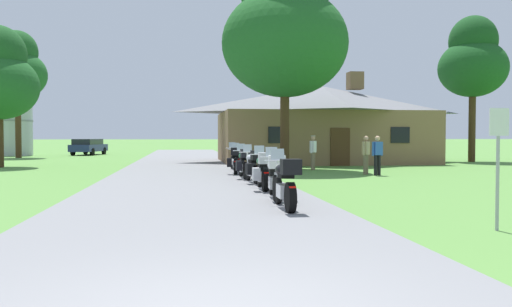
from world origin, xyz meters
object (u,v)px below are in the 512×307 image
bystander_white_shirt_near_lodge (313,151)px  motorcycle_green_fifth_in_row (244,164)px  metal_silo_distant (11,116)px  motorcycle_silver_sixth_in_row (236,161)px  bystander_tan_shirt_beside_signpost (366,153)px  bystander_blue_shirt_by_tree (377,153)px  tree_left_far (17,68)px  tree_right_of_lodge (473,61)px  motorcycle_green_third_in_row (263,171)px  metal_signpost_roadside (498,154)px  parked_navy_suv_far_left (88,146)px  motorcycle_blue_farthest_in_row (236,158)px  motorcycle_white_second_in_row (275,176)px  motorcycle_black_nearest_to_camera (285,184)px  tree_by_lodge_front (285,28)px  motorcycle_silver_fourth_in_row (254,167)px

bystander_white_shirt_near_lodge → motorcycle_green_fifth_in_row: bearing=0.3°
metal_silo_distant → motorcycle_silver_sixth_in_row: bearing=-56.5°
bystander_tan_shirt_beside_signpost → bystander_white_shirt_near_lodge: bearing=-112.7°
motorcycle_silver_sixth_in_row → metal_silo_distant: size_ratio=0.31×
bystander_tan_shirt_beside_signpost → bystander_blue_shirt_by_tree: (0.27, -0.65, 0.00)m
tree_left_far → tree_right_of_lodge: (30.87, -10.49, -0.30)m
motorcycle_green_third_in_row → metal_signpost_roadside: 7.63m
tree_left_far → parked_navy_suv_far_left: size_ratio=1.98×
motorcycle_silver_sixth_in_row → bystander_tan_shirt_beside_signpost: bystander_tan_shirt_beside_signpost is taller
motorcycle_silver_sixth_in_row → motorcycle_blue_farthest_in_row: 2.24m
motorcycle_white_second_in_row → bystander_tan_shirt_beside_signpost: 10.13m
motorcycle_black_nearest_to_camera → tree_left_far: bearing=115.1°
motorcycle_blue_farthest_in_row → motorcycle_green_third_in_row: bearing=-96.2°
motorcycle_green_fifth_in_row → bystander_tan_shirt_beside_signpost: bystander_tan_shirt_beside_signpost is taller
tree_by_lodge_front → tree_left_far: size_ratio=1.12×
motorcycle_white_second_in_row → parked_navy_suv_far_left: parked_navy_suv_far_left is taller
motorcycle_black_nearest_to_camera → motorcycle_blue_farthest_in_row: same height
motorcycle_blue_farthest_in_row → bystander_tan_shirt_beside_signpost: bearing=-31.4°
motorcycle_blue_farthest_in_row → metal_signpost_roadside: (3.01, -15.94, 0.73)m
motorcycle_black_nearest_to_camera → bystander_blue_shirt_by_tree: size_ratio=1.25×
tree_right_of_lodge → parked_navy_suv_far_left: tree_right_of_lodge is taller
metal_signpost_roadside → tree_left_far: bearing=117.9°
metal_signpost_roadside → tree_right_of_lodge: (12.99, 23.30, 5.13)m
bystander_tan_shirt_beside_signpost → metal_silo_distant: size_ratio=0.25×
bystander_blue_shirt_by_tree → tree_right_of_lodge: tree_right_of_lodge is taller
motorcycle_green_third_in_row → motorcycle_blue_farthest_in_row: (0.08, 9.00, 0.01)m
motorcycle_silver_sixth_in_row → tree_by_lodge_front: size_ratio=0.19×
motorcycle_green_third_in_row → bystander_tan_shirt_beside_signpost: bystander_tan_shirt_beside_signpost is taller
parked_navy_suv_far_left → motorcycle_blue_farthest_in_row: bearing=-54.2°
motorcycle_green_fifth_in_row → metal_silo_distant: bearing=120.2°
motorcycle_silver_sixth_in_row → motorcycle_green_third_in_row: bearing=-83.2°
motorcycle_green_fifth_in_row → metal_signpost_roadside: size_ratio=0.97×
motorcycle_blue_farthest_in_row → parked_navy_suv_far_left: parked_navy_suv_far_left is taller
motorcycle_green_third_in_row → bystander_blue_shirt_by_tree: bearing=46.7°
bystander_tan_shirt_beside_signpost → motorcycle_black_nearest_to_camera: bearing=15.1°
motorcycle_green_third_in_row → bystander_tan_shirt_beside_signpost: 8.42m
motorcycle_green_third_in_row → tree_by_lodge_front: bearing=76.9°
tree_by_lodge_front → tree_right_of_lodge: bearing=26.2°
bystander_tan_shirt_beside_signpost → motorcycle_blue_farthest_in_row: bearing=-72.7°
bystander_white_shirt_near_lodge → bystander_tan_shirt_beside_signpost: bearing=61.1°
motorcycle_green_fifth_in_row → metal_signpost_roadside: bearing=-75.4°
bystander_tan_shirt_beside_signpost → metal_signpost_roadside: 13.57m
motorcycle_green_third_in_row → parked_navy_suv_far_left: (-10.60, 32.44, 0.17)m
motorcycle_green_third_in_row → bystander_blue_shirt_by_tree: 8.12m
motorcycle_white_second_in_row → metal_silo_distant: size_ratio=0.31×
motorcycle_silver_fourth_in_row → motorcycle_silver_sixth_in_row: (-0.19, 4.40, 0.00)m
motorcycle_green_fifth_in_row → motorcycle_black_nearest_to_camera: bearing=-91.6°
motorcycle_blue_farthest_in_row → parked_navy_suv_far_left: 25.76m
tree_right_of_lodge → motorcycle_green_third_in_row: bearing=-134.5°
motorcycle_silver_sixth_in_row → bystander_blue_shirt_by_tree: bearing=-4.2°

